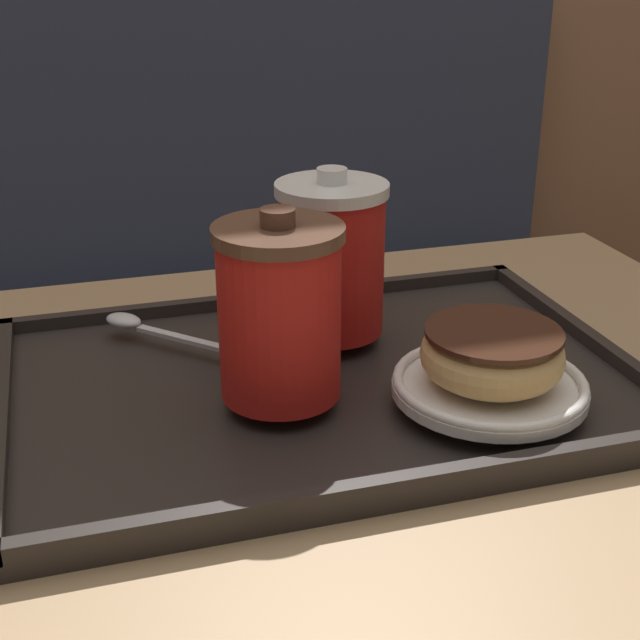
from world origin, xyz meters
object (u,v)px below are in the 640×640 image
object	(u,v)px
coffee_cup_rear	(331,257)
coffee_cup_front	(280,311)
spoon	(141,326)
donut_chocolate_glazed	(492,353)

from	to	relation	value
coffee_cup_rear	coffee_cup_front	bearing A→B (deg)	-124.96
coffee_cup_front	coffee_cup_rear	size ratio (longest dim) A/B	1.00
spoon	donut_chocolate_glazed	bearing A→B (deg)	-173.29
donut_chocolate_glazed	spoon	xyz separation A→B (m)	(-0.24, 0.19, -0.03)
coffee_cup_front	donut_chocolate_glazed	xyz separation A→B (m)	(0.15, -0.05, -0.03)
coffee_cup_front	spoon	bearing A→B (deg)	121.64
coffee_cup_front	coffee_cup_rear	bearing A→B (deg)	55.04
spoon	coffee_cup_front	bearing A→B (deg)	166.92
coffee_cup_rear	spoon	size ratio (longest dim) A/B	1.31
coffee_cup_rear	donut_chocolate_glazed	world-z (taller)	coffee_cup_rear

